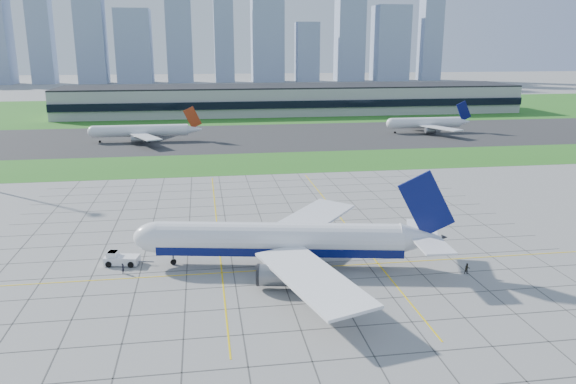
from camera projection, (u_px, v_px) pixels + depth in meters
The scene contains 13 objects.
ground at pixel (278, 265), 100.29m from camera, with size 1400.00×1400.00×0.00m, color gray.
grass_median at pixel (241, 164), 186.32m from camera, with size 700.00×35.00×0.04m, color #2B6D1F.
asphalt_taxiway at pixel (232, 137), 238.90m from camera, with size 700.00×75.00×0.04m, color #383838.
grass_far at pixel (222, 109), 344.06m from camera, with size 700.00×145.00×0.04m, color #2B6D1F.
apron_markings at pixel (272, 244), 110.95m from camera, with size 120.00×130.00×0.03m.
terminal at pixel (292, 99), 323.94m from camera, with size 260.00×43.00×15.80m.
city_skyline at pixel (201, 24), 581.13m from camera, with size 523.00×32.40×160.00m.
airliner at pixel (282, 240), 98.65m from camera, with size 55.76×55.98×17.70m.
pushback_tug at pixel (120, 259), 100.35m from camera, with size 8.86×3.98×2.43m.
crew_near at pixel (123, 268), 96.40m from camera, with size 0.67×0.44×1.84m, color black.
crew_far at pixel (467, 269), 96.25m from camera, with size 0.93×0.72×1.91m, color black.
distant_jet_1 at pixel (143, 131), 227.71m from camera, with size 43.09×42.66×14.08m.
distant_jet_2 at pixel (427, 123), 251.14m from camera, with size 37.30×42.66×14.08m.
Camera 1 is at (-12.45, -92.87, 38.10)m, focal length 35.00 mm.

